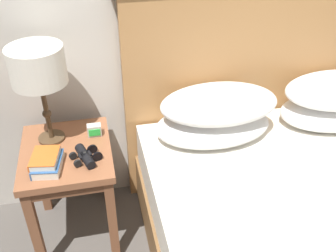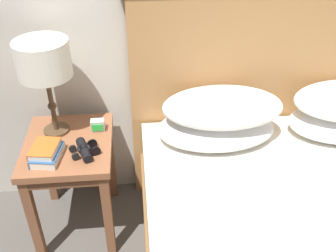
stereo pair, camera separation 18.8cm
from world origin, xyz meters
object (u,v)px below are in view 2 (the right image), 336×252
at_px(alarm_clock, 98,125).
at_px(nightstand, 70,157).
at_px(bed, 314,244).
at_px(book_stacked_on_top, 44,149).
at_px(book_on_nightstand, 47,155).
at_px(binoculars_pair, 84,150).
at_px(table_lamp, 43,62).

bearing_deg(alarm_clock, nightstand, -147.76).
distance_m(bed, book_stacked_on_top, 1.29).
height_order(bed, book_on_nightstand, bed).
bearing_deg(bed, book_stacked_on_top, 161.18).
height_order(bed, binoculars_pair, bed).
bearing_deg(alarm_clock, table_lamp, 176.65).
bearing_deg(table_lamp, binoculars_pair, -52.01).
height_order(book_stacked_on_top, binoculars_pair, book_stacked_on_top).
xyz_separation_m(nightstand, binoculars_pair, (0.09, -0.10, 0.11)).
relative_size(bed, alarm_clock, 26.16).
height_order(bed, book_stacked_on_top, bed).
relative_size(bed, book_on_nightstand, 9.57).
xyz_separation_m(table_lamp, book_on_nightstand, (-0.01, -0.22, -0.37)).
xyz_separation_m(book_on_nightstand, alarm_clock, (0.22, 0.21, 0.01)).
distance_m(nightstand, table_lamp, 0.50).
bearing_deg(binoculars_pair, book_stacked_on_top, -174.21).
distance_m(bed, book_on_nightstand, 1.27).
bearing_deg(bed, alarm_clock, 147.26).
bearing_deg(book_on_nightstand, table_lamp, 87.19).
relative_size(bed, table_lamp, 3.74).
height_order(book_on_nightstand, alarm_clock, alarm_clock).
bearing_deg(binoculars_pair, book_on_nightstand, -173.16).
relative_size(nightstand, bed, 0.31).
bearing_deg(table_lamp, bed, -28.23).
bearing_deg(book_stacked_on_top, nightstand, 54.40).
height_order(book_stacked_on_top, alarm_clock, book_stacked_on_top).
distance_m(book_stacked_on_top, binoculars_pair, 0.18).
bearing_deg(binoculars_pair, table_lamp, 127.99).
xyz_separation_m(binoculars_pair, alarm_clock, (0.05, 0.19, 0.01)).
distance_m(bed, alarm_clock, 1.17).
distance_m(nightstand, book_stacked_on_top, 0.21).
xyz_separation_m(nightstand, bed, (1.10, -0.52, -0.16)).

